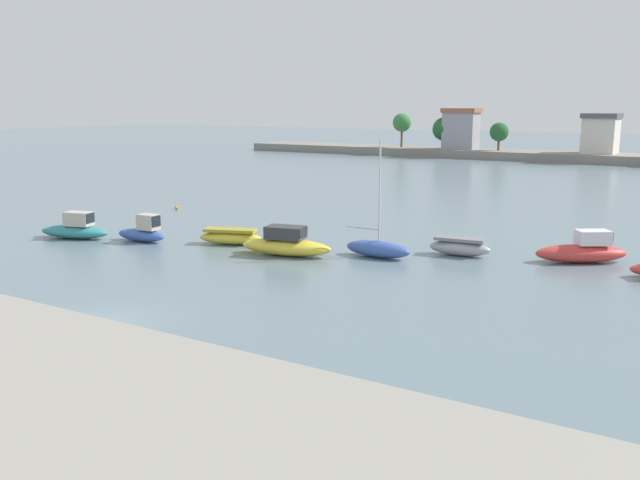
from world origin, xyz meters
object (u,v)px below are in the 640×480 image
at_px(moored_boat_1, 143,232).
at_px(moored_boat_2, 231,237).
at_px(moored_boat_4, 378,248).
at_px(mooring_buoy_1, 176,208).
at_px(moored_boat_0, 75,229).
at_px(moored_boat_5, 460,247).
at_px(moored_boat_3, 286,244).
at_px(moored_boat_6, 583,251).
at_px(mooring_buoy_0, 129,231).

xyz_separation_m(moored_boat_1, moored_boat_2, (5.09, 2.20, -0.15)).
distance_m(moored_boat_1, moored_boat_2, 5.55).
relative_size(moored_boat_4, mooring_buoy_1, 21.16).
height_order(moored_boat_0, moored_boat_5, moored_boat_0).
bearing_deg(moored_boat_1, moored_boat_2, 19.09).
distance_m(moored_boat_3, moored_boat_5, 9.69).
relative_size(moored_boat_0, moored_boat_1, 1.36).
relative_size(moored_boat_0, moored_boat_2, 1.19).
relative_size(moored_boat_0, moored_boat_6, 0.99).
bearing_deg(moored_boat_5, moored_boat_6, 9.91).
bearing_deg(moored_boat_6, moored_boat_0, 165.25).
xyz_separation_m(moored_boat_1, moored_boat_5, (17.95, 6.49, -0.12)).
bearing_deg(moored_boat_6, mooring_buoy_0, 160.79).
bearing_deg(moored_boat_0, moored_boat_2, 3.85).
bearing_deg(moored_boat_2, moored_boat_4, -11.26).
distance_m(moored_boat_0, moored_boat_4, 19.38).
height_order(moored_boat_0, moored_boat_2, moored_boat_0).
bearing_deg(mooring_buoy_0, moored_boat_5, 13.91).
relative_size(moored_boat_0, mooring_buoy_1, 16.05).
xyz_separation_m(moored_boat_2, mooring_buoy_0, (-7.84, -0.83, -0.29)).
height_order(moored_boat_3, moored_boat_4, moored_boat_4).
bearing_deg(moored_boat_4, moored_boat_3, -153.80).
height_order(moored_boat_0, moored_boat_1, moored_boat_1).
bearing_deg(moored_boat_1, moored_boat_3, 4.14).
distance_m(moored_boat_5, moored_boat_6, 6.46).
relative_size(moored_boat_5, moored_boat_6, 0.72).
xyz_separation_m(moored_boat_5, moored_boat_6, (6.18, 1.86, 0.14)).
height_order(moored_boat_5, moored_boat_6, moored_boat_6).
relative_size(moored_boat_1, moored_boat_2, 0.87).
relative_size(moored_boat_0, moored_boat_4, 0.76).
relative_size(moored_boat_2, mooring_buoy_1, 13.48).
height_order(moored_boat_6, mooring_buoy_0, moored_boat_6).
bearing_deg(mooring_buoy_1, moored_boat_4, -18.10).
relative_size(moored_boat_4, mooring_buoy_0, 20.56).
xyz_separation_m(moored_boat_4, mooring_buoy_1, (-21.78, 7.12, -0.35)).
bearing_deg(moored_boat_4, mooring_buoy_0, -172.33).
bearing_deg(moored_boat_3, mooring_buoy_0, 168.01).
bearing_deg(moored_boat_0, moored_boat_1, 1.32).
xyz_separation_m(moored_boat_3, mooring_buoy_0, (-12.44, -0.06, -0.47)).
bearing_deg(moored_boat_5, mooring_buoy_0, -172.93).
distance_m(moored_boat_6, mooring_buoy_0, 27.77).
relative_size(moored_boat_3, moored_boat_5, 1.56).
xyz_separation_m(moored_boat_3, mooring_buoy_1, (-17.21, 9.38, -0.47)).
height_order(moored_boat_0, moored_boat_6, moored_boat_6).
height_order(moored_boat_3, mooring_buoy_0, moored_boat_3).
relative_size(moored_boat_6, mooring_buoy_0, 15.77).
bearing_deg(moored_boat_3, moored_boat_1, 176.11).
distance_m(moored_boat_2, moored_boat_4, 9.30).
xyz_separation_m(moored_boat_4, moored_boat_6, (9.86, 4.67, 0.12)).
bearing_deg(moored_boat_4, moored_boat_2, -170.85).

